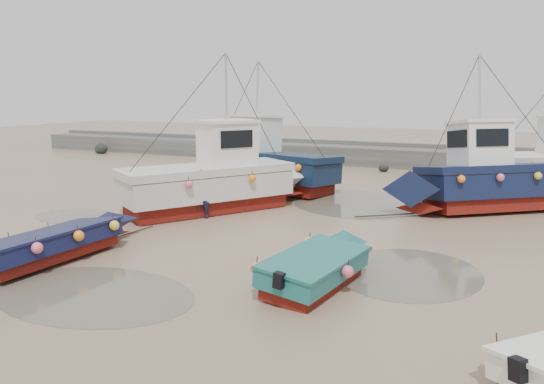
{
  "coord_description": "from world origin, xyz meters",
  "views": [
    {
      "loc": [
        6.53,
        -12.14,
        4.71
      ],
      "look_at": [
        -1.0,
        3.82,
        1.4
      ],
      "focal_mm": 35.0,
      "sensor_mm": 36.0,
      "label": 1
    }
  ],
  "objects": [
    {
      "name": "ground",
      "position": [
        0.0,
        0.0,
        0.0
      ],
      "size": [
        120.0,
        120.0,
        0.0
      ],
      "primitive_type": "plane",
      "color": "#997E61",
      "rests_on": "ground"
    },
    {
      "name": "cabin_boat_2",
      "position": [
        5.42,
        10.48,
        1.36
      ],
      "size": [
        8.15,
        6.78,
        6.22
      ],
      "rotation": [
        0.0,
        0.0,
        2.24
      ],
      "color": "maroon",
      "rests_on": "ground"
    },
    {
      "name": "puddle_c",
      "position": [
        -8.88,
        2.73,
        0.0
      ],
      "size": [
        3.47,
        3.47,
        0.01
      ],
      "primitive_type": "cylinder",
      "color": "#5A5447",
      "rests_on": "ground"
    },
    {
      "name": "dinghy_2",
      "position": [
        2.21,
        -0.17,
        0.56
      ],
      "size": [
        2.18,
        5.56,
        1.43
      ],
      "rotation": [
        0.0,
        0.0,
        -0.13
      ],
      "color": "maroon",
      "rests_on": "ground"
    },
    {
      "name": "cabin_boat_0",
      "position": [
        -5.21,
        11.22,
        1.34
      ],
      "size": [
        10.13,
        4.4,
        6.22
      ],
      "rotation": [
        0.0,
        0.0,
        1.33
      ],
      "color": "maroon",
      "rests_on": "ground"
    },
    {
      "name": "dinghy_1",
      "position": [
        -5.36,
        -1.45,
        0.54
      ],
      "size": [
        2.61,
        6.73,
        1.43
      ],
      "rotation": [
        0.0,
        0.0,
        -0.06
      ],
      "color": "maroon",
      "rests_on": "ground"
    },
    {
      "name": "seawall",
      "position": [
        0.05,
        21.99,
        0.63
      ],
      "size": [
        60.0,
        4.92,
        1.5
      ],
      "color": "#60605B",
      "rests_on": "ground"
    },
    {
      "name": "puddle_a",
      "position": [
        -2.43,
        -3.15,
        0.0
      ],
      "size": [
        5.27,
        5.27,
        0.01
      ],
      "primitive_type": "cylinder",
      "color": "#5A5447",
      "rests_on": "ground"
    },
    {
      "name": "puddle_d",
      "position": [
        0.59,
        9.79,
        0.0
      ],
      "size": [
        6.06,
        6.06,
        0.01
      ],
      "primitive_type": "cylinder",
      "color": "#5A5447",
      "rests_on": "ground"
    },
    {
      "name": "person",
      "position": [
        -4.28,
        4.54,
        0.0
      ],
      "size": [
        0.81,
        0.69,
        1.88
      ],
      "primitive_type": "imported",
      "rotation": [
        0.0,
        0.0,
        3.56
      ],
      "color": "#1C1C3C",
      "rests_on": "ground"
    },
    {
      "name": "puddle_b",
      "position": [
        4.06,
        1.58,
        0.0
      ],
      "size": [
        3.84,
        3.84,
        0.01
      ],
      "primitive_type": "cylinder",
      "color": "#5A5447",
      "rests_on": "ground"
    },
    {
      "name": "cabin_boat_1",
      "position": [
        -4.4,
        6.16,
        1.34
      ],
      "size": [
        6.35,
        9.11,
        6.22
      ],
      "rotation": [
        0.0,
        0.0,
        -0.56
      ],
      "color": "maroon",
      "rests_on": "ground"
    }
  ]
}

